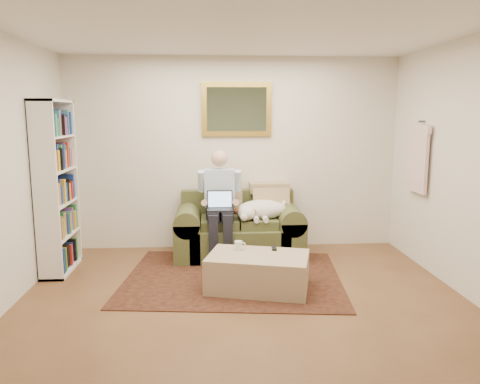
{
  "coord_description": "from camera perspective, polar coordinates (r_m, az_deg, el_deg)",
  "views": [
    {
      "loc": [
        -0.32,
        -3.88,
        1.84
      ],
      "look_at": [
        0.02,
        1.42,
        0.95
      ],
      "focal_mm": 35.0,
      "sensor_mm": 36.0,
      "label": 1
    }
  ],
  "objects": [
    {
      "name": "bookshelf",
      "position": [
        5.82,
        -21.49,
        0.55
      ],
      "size": [
        0.28,
        0.8,
        2.0
      ],
      "primitive_type": null,
      "color": "white",
      "rests_on": "room_shell"
    },
    {
      "name": "seated_man",
      "position": [
        5.89,
        -2.47,
        -1.74
      ],
      "size": [
        0.54,
        0.77,
        1.38
      ],
      "primitive_type": null,
      "color": "#8CB5D8",
      "rests_on": "sofa"
    },
    {
      "name": "sofa",
      "position": [
        6.14,
        -0.16,
        -5.18
      ],
      "size": [
        1.64,
        0.84,
        0.99
      ],
      "color": "#3D4323",
      "rests_on": "room_shell"
    },
    {
      "name": "ottoman",
      "position": [
        5.01,
        2.23,
        -9.73
      ],
      "size": [
        1.17,
        0.9,
        0.38
      ],
      "primitive_type": "cube",
      "rotation": [
        0.0,
        0.0,
        -0.26
      ],
      "color": "tan",
      "rests_on": "room_shell"
    },
    {
      "name": "coffee_mug",
      "position": [
        5.11,
        -0.19,
        -6.55
      ],
      "size": [
        0.08,
        0.08,
        0.1
      ],
      "primitive_type": "cylinder",
      "color": "white",
      "rests_on": "ottoman"
    },
    {
      "name": "hanging_shirt",
      "position": [
        6.05,
        20.89,
        4.24
      ],
      "size": [
        0.06,
        0.52,
        0.9
      ],
      "primitive_type": null,
      "color": "beige",
      "rests_on": "room_shell"
    },
    {
      "name": "wall_mirror",
      "position": [
        6.36,
        -0.41,
        10.05
      ],
      "size": [
        0.94,
        0.04,
        0.72
      ],
      "color": "gold",
      "rests_on": "room_shell"
    },
    {
      "name": "sleeping_dog",
      "position": [
        6.01,
        2.7,
        -2.14
      ],
      "size": [
        0.68,
        0.43,
        0.25
      ],
      "primitive_type": null,
      "color": "white",
      "rests_on": "sofa"
    },
    {
      "name": "tv_remote",
      "position": [
        5.17,
        4.19,
        -6.84
      ],
      "size": [
        0.06,
        0.15,
        0.02
      ],
      "primitive_type": "cube",
      "rotation": [
        0.0,
        0.0,
        -0.1
      ],
      "color": "black",
      "rests_on": "ottoman"
    },
    {
      "name": "laptop",
      "position": [
        5.82,
        -2.45,
        -1.54
      ],
      "size": [
        0.32,
        0.25,
        0.23
      ],
      "color": "black",
      "rests_on": "seated_man"
    },
    {
      "name": "room_shell",
      "position": [
        4.28,
        0.62,
        2.26
      ],
      "size": [
        4.51,
        5.0,
        2.61
      ],
      "color": "brown",
      "rests_on": "ground"
    },
    {
      "name": "rug",
      "position": [
        5.4,
        -0.85,
        -10.35
      ],
      "size": [
        2.6,
        2.17,
        0.01
      ],
      "primitive_type": "cube",
      "rotation": [
        0.0,
        0.0,
        -0.11
      ],
      "color": "black",
      "rests_on": "room_shell"
    }
  ]
}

